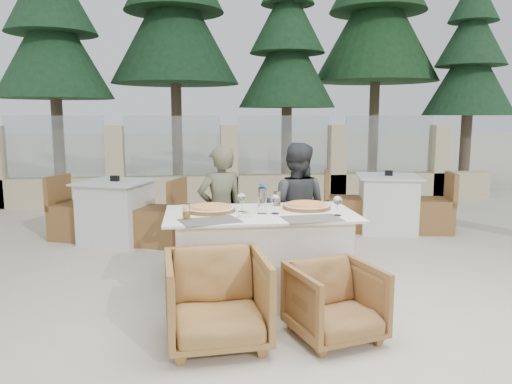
{
  "coord_description": "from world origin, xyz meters",
  "views": [
    {
      "loc": [
        -0.65,
        -4.16,
        1.59
      ],
      "look_at": [
        -0.09,
        0.24,
        0.9
      ],
      "focal_mm": 35.0,
      "sensor_mm": 36.0,
      "label": 1
    }
  ],
  "objects": [
    {
      "name": "pine_mid_left",
      "position": [
        -1.0,
        7.5,
        3.25
      ],
      "size": [
        2.86,
        2.86,
        6.5
      ],
      "primitive_type": "cone",
      "color": "#193B1F",
      "rests_on": "ground"
    },
    {
      "name": "armchair_far_right",
      "position": [
        0.48,
        0.6,
        0.33
      ],
      "size": [
        0.75,
        0.77,
        0.66
      ],
      "primitive_type": "imported",
      "rotation": [
        0.0,
        0.0,
        3.2
      ],
      "color": "olive",
      "rests_on": "ground"
    },
    {
      "name": "pine_mid_right",
      "position": [
        3.8,
        7.8,
        3.4
      ],
      "size": [
        2.99,
        2.99,
        6.8
      ],
      "primitive_type": "cone",
      "color": "#1B411F",
      "rests_on": "ground"
    },
    {
      "name": "diner_right",
      "position": [
        0.36,
        0.61,
        0.66
      ],
      "size": [
        0.78,
        0.7,
        1.32
      ],
      "primitive_type": "imported",
      "rotation": [
        0.0,
        0.0,
        2.76
      ],
      "color": "#36383B",
      "rests_on": "ground"
    },
    {
      "name": "pizza_left",
      "position": [
        -0.5,
        0.04,
        0.8
      ],
      "size": [
        0.42,
        0.42,
        0.05
      ],
      "primitive_type": "cylinder",
      "rotation": [
        0.0,
        0.0,
        -0.01
      ],
      "color": "orange",
      "rests_on": "dining_table"
    },
    {
      "name": "bg_table_a",
      "position": [
        -1.62,
        2.16,
        0.39
      ],
      "size": [
        1.83,
        1.37,
        0.77
      ],
      "primitive_type": null,
      "rotation": [
        0.0,
        0.0,
        -0.38
      ],
      "color": "silver",
      "rests_on": "ground"
    },
    {
      "name": "ground",
      "position": [
        0.0,
        0.0,
        0.0
      ],
      "size": [
        80.0,
        80.0,
        0.0
      ],
      "primitive_type": "plane",
      "color": "beige",
      "rests_on": "ground"
    },
    {
      "name": "armchair_near_left",
      "position": [
        -0.5,
        -0.86,
        0.32
      ],
      "size": [
        0.74,
        0.76,
        0.65
      ],
      "primitive_type": "imported",
      "rotation": [
        0.0,
        0.0,
        0.07
      ],
      "color": "olive",
      "rests_on": "ground"
    },
    {
      "name": "beer_glass_left",
      "position": [
        -0.71,
        -0.26,
        0.83
      ],
      "size": [
        0.07,
        0.07,
        0.13
      ],
      "primitive_type": "cylinder",
      "rotation": [
        0.0,
        0.0,
        -0.06
      ],
      "color": "orange",
      "rests_on": "dining_table"
    },
    {
      "name": "placemat_near_left",
      "position": [
        -0.52,
        -0.35,
        0.77
      ],
      "size": [
        0.52,
        0.41,
        0.0
      ],
      "primitive_type": "cube",
      "rotation": [
        0.0,
        0.0,
        0.28
      ],
      "color": "#5A544D",
      "rests_on": "dining_table"
    },
    {
      "name": "armchair_far_left",
      "position": [
        -0.49,
        0.78,
        0.31
      ],
      "size": [
        0.81,
        0.82,
        0.62
      ],
      "primitive_type": "imported",
      "rotation": [
        0.0,
        0.0,
        3.39
      ],
      "color": "brown",
      "rests_on": "ground"
    },
    {
      "name": "wine_glass_corner",
      "position": [
        0.52,
        -0.27,
        0.86
      ],
      "size": [
        0.1,
        0.1,
        0.18
      ],
      "primitive_type": null,
      "rotation": [
        0.0,
        0.0,
        0.39
      ],
      "color": "silver",
      "rests_on": "dining_table"
    },
    {
      "name": "water_bottle",
      "position": [
        -0.08,
        -0.1,
        0.9
      ],
      "size": [
        0.1,
        0.1,
        0.26
      ],
      "primitive_type": "cylinder",
      "rotation": [
        0.0,
        0.0,
        -0.38
      ],
      "color": "silver",
      "rests_on": "dining_table"
    },
    {
      "name": "bg_table_b",
      "position": [
        1.99,
        2.29,
        0.39
      ],
      "size": [
        1.79,
        1.18,
        0.77
      ],
      "primitive_type": null,
      "rotation": [
        0.0,
        0.0,
        -0.24
      ],
      "color": "silver",
      "rests_on": "ground"
    },
    {
      "name": "olive_dish",
      "position": [
        -0.23,
        -0.24,
        0.79
      ],
      "size": [
        0.14,
        0.14,
        0.04
      ],
      "primitive_type": null,
      "rotation": [
        0.0,
        0.0,
        -0.27
      ],
      "color": "white",
      "rests_on": "dining_table"
    },
    {
      "name": "pine_centre",
      "position": [
        1.5,
        7.2,
        2.5
      ],
      "size": [
        2.2,
        2.2,
        5.0
      ],
      "primitive_type": "cone",
      "color": "#1B4122",
      "rests_on": "ground"
    },
    {
      "name": "diner_left",
      "position": [
        -0.38,
        0.68,
        0.65
      ],
      "size": [
        0.54,
        0.43,
        1.29
      ],
      "primitive_type": "imported",
      "rotation": [
        0.0,
        0.0,
        3.44
      ],
      "color": "#595A41",
      "rests_on": "ground"
    },
    {
      "name": "wine_glass_near",
      "position": [
        0.03,
        -0.13,
        0.86
      ],
      "size": [
        0.09,
        0.09,
        0.18
      ],
      "primitive_type": null,
      "rotation": [
        0.0,
        0.0,
        -0.16
      ],
      "color": "white",
      "rests_on": "dining_table"
    },
    {
      "name": "pine_far_right",
      "position": [
        5.5,
        6.5,
        2.25
      ],
      "size": [
        1.98,
        1.98,
        4.5
      ],
      "primitive_type": "cone",
      "color": "#1D4125",
      "rests_on": "ground"
    },
    {
      "name": "perimeter_wall_far",
      "position": [
        0.0,
        4.8,
        0.8
      ],
      "size": [
        10.0,
        0.34,
        1.6
      ],
      "primitive_type": null,
      "color": "beige",
      "rests_on": "ground"
    },
    {
      "name": "beer_glass_right",
      "position": [
        0.1,
        0.24,
        0.84
      ],
      "size": [
        0.07,
        0.07,
        0.13
      ],
      "primitive_type": "cylinder",
      "rotation": [
        0.0,
        0.0,
        0.11
      ],
      "color": "orange",
      "rests_on": "dining_table"
    },
    {
      "name": "pine_far_left",
      "position": [
        -3.5,
        7.0,
        2.75
      ],
      "size": [
        2.42,
        2.42,
        5.5
      ],
      "primitive_type": "cone",
      "color": "#1C4223",
      "rests_on": "ground"
    },
    {
      "name": "placemat_near_right",
      "position": [
        0.29,
        -0.37,
        0.77
      ],
      "size": [
        0.48,
        0.35,
        0.0
      ],
      "primitive_type": "cube",
      "rotation": [
        0.0,
        0.0,
        0.12
      ],
      "color": "#615C53",
      "rests_on": "dining_table"
    },
    {
      "name": "armchair_near_right",
      "position": [
        0.34,
        -0.88,
        0.27
      ],
      "size": [
        0.72,
        0.73,
        0.54
      ],
      "primitive_type": "imported",
      "rotation": [
        0.0,
        0.0,
        0.26
      ],
      "color": "olive",
      "rests_on": "ground"
    },
    {
      "name": "sand_patch",
      "position": [
        0.0,
        14.0,
        0.01
      ],
      "size": [
        30.0,
        16.0,
        0.01
      ],
      "primitive_type": "cube",
      "color": "beige",
      "rests_on": "ground"
    },
    {
      "name": "wine_glass_centre",
      "position": [
        -0.24,
        -0.02,
        0.86
      ],
      "size": [
        0.1,
        0.1,
        0.18
      ],
      "primitive_type": null,
      "rotation": [
        0.0,
        0.0,
        -0.36
      ],
      "color": "white",
      "rests_on": "dining_table"
    },
    {
      "name": "dining_table",
      "position": [
        -0.09,
        -0.06,
        0.39
      ],
      "size": [
        1.6,
        0.9,
        0.77
      ],
      "primitive_type": null,
      "color": "white",
      "rests_on": "ground"
    },
    {
      "name": "pizza_right",
      "position": [
        0.34,
        0.06,
        0.8
      ],
      "size": [
        0.5,
        0.5,
        0.05
      ],
      "primitive_type": "cylinder",
      "rotation": [
        0.0,
        0.0,
        0.21
      ],
      "color": "orange",
      "rests_on": "dining_table"
    }
  ]
}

